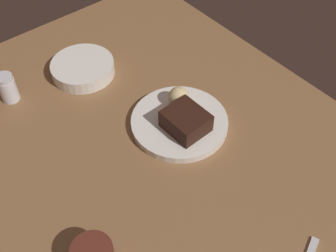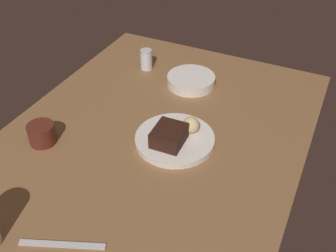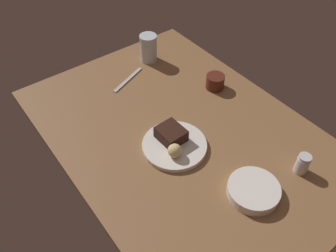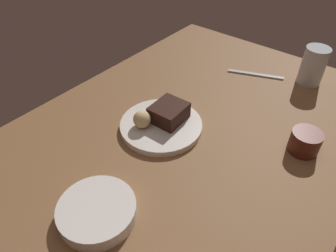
{
  "view_description": "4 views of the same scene",
  "coord_description": "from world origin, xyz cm",
  "px_view_note": "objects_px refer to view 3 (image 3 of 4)",
  "views": [
    {
      "loc": [
        -45.14,
        37.08,
        77.69
      ],
      "look_at": [
        2.56,
        -2.03,
        7.41
      ],
      "focal_mm": 45.27,
      "sensor_mm": 36.0,
      "label": 1
    },
    {
      "loc": [
        -74.99,
        -42.34,
        77.17
      ],
      "look_at": [
        6.98,
        -3.27,
        5.47
      ],
      "focal_mm": 42.71,
      "sensor_mm": 36.0,
      "label": 2
    },
    {
      "loc": [
        67.0,
        -57.34,
        95.73
      ],
      "look_at": [
        -2.04,
        -4.95,
        7.51
      ],
      "focal_mm": 37.3,
      "sensor_mm": 36.0,
      "label": 3
    },
    {
      "loc": [
        53.91,
        35.69,
        60.08
      ],
      "look_at": [
        4.38,
        -4.14,
        5.31
      ],
      "focal_mm": 33.27,
      "sensor_mm": 36.0,
      "label": 4
    }
  ],
  "objects_px": {
    "chocolate_cake_slice": "(171,134)",
    "butter_knife": "(128,80)",
    "water_glass": "(149,48)",
    "salt_shaker": "(302,164)",
    "bread_roll": "(175,151)",
    "dessert_plate": "(175,146)",
    "coffee_cup": "(215,82)",
    "side_bowl": "(253,190)"
  },
  "relations": [
    {
      "from": "chocolate_cake_slice",
      "to": "butter_knife",
      "type": "bearing_deg",
      "value": 169.86
    },
    {
      "from": "chocolate_cake_slice",
      "to": "water_glass",
      "type": "distance_m",
      "value": 0.52
    },
    {
      "from": "salt_shaker",
      "to": "bread_roll",
      "type": "bearing_deg",
      "value": -134.25
    },
    {
      "from": "dessert_plate",
      "to": "coffee_cup",
      "type": "relative_size",
      "value": 2.98
    },
    {
      "from": "bread_roll",
      "to": "side_bowl",
      "type": "height_order",
      "value": "bread_roll"
    },
    {
      "from": "side_bowl",
      "to": "chocolate_cake_slice",
      "type": "bearing_deg",
      "value": -167.67
    },
    {
      "from": "chocolate_cake_slice",
      "to": "water_glass",
      "type": "relative_size",
      "value": 0.75
    },
    {
      "from": "butter_knife",
      "to": "side_bowl",
      "type": "bearing_deg",
      "value": -111.79
    },
    {
      "from": "side_bowl",
      "to": "bread_roll",
      "type": "bearing_deg",
      "value": -157.24
    },
    {
      "from": "salt_shaker",
      "to": "coffee_cup",
      "type": "distance_m",
      "value": 0.5
    },
    {
      "from": "chocolate_cake_slice",
      "to": "coffee_cup",
      "type": "relative_size",
      "value": 1.23
    },
    {
      "from": "dessert_plate",
      "to": "coffee_cup",
      "type": "xyz_separation_m",
      "value": [
        -0.16,
        0.34,
        0.02
      ]
    },
    {
      "from": "salt_shaker",
      "to": "butter_knife",
      "type": "height_order",
      "value": "salt_shaker"
    },
    {
      "from": "bread_roll",
      "to": "butter_knife",
      "type": "xyz_separation_m",
      "value": [
        -0.46,
        0.11,
        -0.04
      ]
    },
    {
      "from": "chocolate_cake_slice",
      "to": "water_glass",
      "type": "xyz_separation_m",
      "value": [
        -0.46,
        0.23,
        0.02
      ]
    },
    {
      "from": "dessert_plate",
      "to": "salt_shaker",
      "type": "bearing_deg",
      "value": 38.81
    },
    {
      "from": "bread_roll",
      "to": "side_bowl",
      "type": "relative_size",
      "value": 0.29
    },
    {
      "from": "water_glass",
      "to": "side_bowl",
      "type": "xyz_separation_m",
      "value": [
        0.79,
        -0.16,
        -0.05
      ]
    },
    {
      "from": "chocolate_cake_slice",
      "to": "side_bowl",
      "type": "xyz_separation_m",
      "value": [
        0.33,
        0.07,
        -0.02
      ]
    },
    {
      "from": "side_bowl",
      "to": "coffee_cup",
      "type": "bearing_deg",
      "value": 150.41
    },
    {
      "from": "dessert_plate",
      "to": "side_bowl",
      "type": "relative_size",
      "value": 1.38
    },
    {
      "from": "salt_shaker",
      "to": "side_bowl",
      "type": "relative_size",
      "value": 0.45
    },
    {
      "from": "water_glass",
      "to": "coffee_cup",
      "type": "relative_size",
      "value": 1.63
    },
    {
      "from": "dessert_plate",
      "to": "side_bowl",
      "type": "height_order",
      "value": "side_bowl"
    },
    {
      "from": "dessert_plate",
      "to": "water_glass",
      "type": "xyz_separation_m",
      "value": [
        -0.49,
        0.23,
        0.05
      ]
    },
    {
      "from": "salt_shaker",
      "to": "water_glass",
      "type": "bearing_deg",
      "value": -177.71
    },
    {
      "from": "bread_roll",
      "to": "chocolate_cake_slice",
      "type": "bearing_deg",
      "value": 151.72
    },
    {
      "from": "side_bowl",
      "to": "water_glass",
      "type": "bearing_deg",
      "value": 168.74
    },
    {
      "from": "bread_roll",
      "to": "salt_shaker",
      "type": "xyz_separation_m",
      "value": [
        0.29,
        0.3,
        -0.01
      ]
    },
    {
      "from": "salt_shaker",
      "to": "coffee_cup",
      "type": "xyz_separation_m",
      "value": [
        -0.49,
        0.07,
        -0.01
      ]
    },
    {
      "from": "chocolate_cake_slice",
      "to": "coffee_cup",
      "type": "bearing_deg",
      "value": 111.88
    },
    {
      "from": "coffee_cup",
      "to": "salt_shaker",
      "type": "bearing_deg",
      "value": -8.28
    },
    {
      "from": "bread_roll",
      "to": "water_glass",
      "type": "distance_m",
      "value": 0.59
    },
    {
      "from": "salt_shaker",
      "to": "coffee_cup",
      "type": "bearing_deg",
      "value": 171.72
    },
    {
      "from": "coffee_cup",
      "to": "dessert_plate",
      "type": "bearing_deg",
      "value": -64.53
    },
    {
      "from": "side_bowl",
      "to": "dessert_plate",
      "type": "bearing_deg",
      "value": -165.6
    },
    {
      "from": "chocolate_cake_slice",
      "to": "salt_shaker",
      "type": "xyz_separation_m",
      "value": [
        0.36,
        0.26,
        -0.0
      ]
    },
    {
      "from": "dessert_plate",
      "to": "salt_shaker",
      "type": "distance_m",
      "value": 0.43
    },
    {
      "from": "bread_roll",
      "to": "butter_knife",
      "type": "bearing_deg",
      "value": 166.93
    },
    {
      "from": "water_glass",
      "to": "butter_knife",
      "type": "bearing_deg",
      "value": -66.39
    },
    {
      "from": "side_bowl",
      "to": "butter_knife",
      "type": "relative_size",
      "value": 0.86
    },
    {
      "from": "dessert_plate",
      "to": "butter_knife",
      "type": "relative_size",
      "value": 1.2
    }
  ]
}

